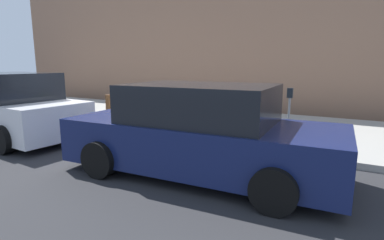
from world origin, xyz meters
The scene contains 14 objects.
ground_plane centered at (0.00, 0.00, 0.00)m, with size 40.00×40.00×0.00m, color #28282B.
sidewalk_curb centered at (0.00, -2.50, 0.07)m, with size 18.00×5.00×0.14m, color #9E9B93.
building_facade_sidewalk_side centered at (0.00, -7.33, 4.04)m, with size 24.00×3.00×8.08m, color #936B51.
suitcase_teal_0 centered at (-3.53, -0.57, 0.43)m, with size 0.46×0.27×0.90m.
suitcase_olive_1 centered at (-2.99, -0.58, 0.53)m, with size 0.44×0.22×0.83m.
suitcase_black_2 centered at (-2.49, -0.60, 0.41)m, with size 0.38×0.23×0.84m.
suitcase_red_3 centered at (-1.97, -0.59, 0.42)m, with size 0.47×0.24×0.61m.
suitcase_navy_4 centered at (-1.40, -0.59, 0.43)m, with size 0.48×0.23×0.87m.
suitcase_maroon_5 centered at (-0.83, -0.60, 0.46)m, with size 0.46×0.24×0.70m.
fire_hydrant centered at (-0.15, -0.53, 0.51)m, with size 0.39×0.21×0.71m.
bollard_post centered at (0.62, -0.38, 0.59)m, with size 0.14×0.14×0.90m, color brown.
parking_meter centered at (-4.52, -0.78, 0.97)m, with size 0.12×0.09×1.27m.
parked_car_navy_0 centered at (-3.50, 1.61, 0.75)m, with size 4.86×2.23×1.60m.
parked_car_white_1 centered at (2.06, 1.61, 0.80)m, with size 4.40×2.25×1.71m.
Camera 1 is at (-5.91, 6.17, 1.94)m, focal length 28.33 mm.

